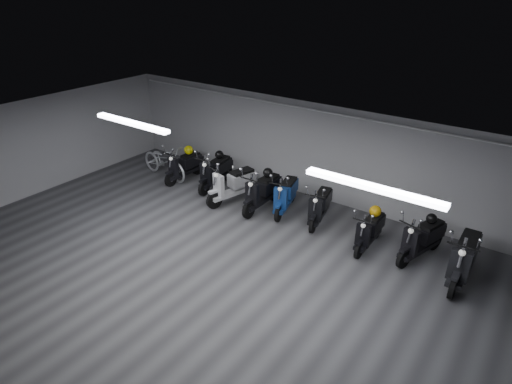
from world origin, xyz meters
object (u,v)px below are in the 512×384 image
Objects in this scene: scooter_1 at (215,167)px; scooter_3 at (262,186)px; scooter_8 at (423,233)px; helmet_3 at (219,155)px; scooter_4 at (286,189)px; scooter_9 at (466,251)px; helmet_0 at (268,173)px; scooter_5 at (320,201)px; helmet_4 at (189,150)px; helmet_1 at (375,211)px; scooter_2 at (233,179)px; scooter_7 at (370,226)px; bicycle at (164,158)px; scooter_0 at (184,161)px; helmet_2 at (432,219)px.

scooter_3 is (1.96, -0.29, 0.01)m from scooter_1.
helmet_3 is (-6.30, 0.38, 0.32)m from scooter_8.
scooter_9 is at bearing -19.69° from scooter_4.
scooter_1 is 6.79× the size of helmet_0.
scooter_1 is at bearing 167.86° from scooter_5.
helmet_3 is (-7.25, 0.71, 0.24)m from scooter_9.
scooter_1 is at bearing 175.51° from scooter_9.
scooter_1 reaches higher than helmet_4.
scooter_3 is 3.18m from helmet_1.
scooter_2 is 4.12m from helmet_1.
scooter_3 is 6.53× the size of helmet_4.
scooter_4 is 2.61m from scooter_7.
scooter_4 is at bearing -1.67° from helmet_4.
helmet_0 is (3.82, 0.31, 0.36)m from bicycle.
scooter_8 is at bearing -16.03° from scooter_4.
scooter_5 is at bearing 9.71° from scooter_3.
scooter_1 is 2.55m from scooter_4.
scooter_7 is 5.60× the size of helmet_4.
scooter_4 is at bearing -79.62° from bicycle.
scooter_0 reaches higher than helmet_4.
scooter_7 is at bearing 0.57° from scooter_0.
helmet_3 is at bearing -166.85° from scooter_8.
scooter_7 is at bearing -7.21° from helmet_3.
scooter_2 is at bearing -172.46° from scooter_3.
scooter_5 is 1.69m from helmet_0.
scooter_9 reaches higher than scooter_4.
scooter_4 is (3.72, 0.13, 0.01)m from scooter_0.
scooter_3 reaches higher than helmet_2.
scooter_4 is at bearing 0.62° from helmet_0.
scooter_0 is at bearing -92.73° from helmet_4.
scooter_1 is at bearing 178.10° from helmet_1.
scooter_8 is (1.13, 0.27, 0.07)m from scooter_7.
scooter_4 is at bearing 24.35° from scooter_3.
scooter_5 is 0.85× the size of bicycle.
scooter_4 is 1.04× the size of scooter_5.
helmet_1 is at bearing 171.44° from scooter_9.
helmet_3 reaches higher than helmet_4.
helmet_2 is at bearing 146.46° from scooter_9.
scooter_8 is (5.24, 0.29, -0.05)m from scooter_2.
scooter_5 is 4.77m from helmet_4.
helmet_4 is at bearing 166.87° from scooter_5.
bicycle is 7.18× the size of helmet_1.
helmet_1 is (-0.00, 0.23, 0.29)m from scooter_7.
scooter_3 is 1.06× the size of scooter_4.
scooter_7 reaches higher than helmet_0.
scooter_1 is 0.40m from helmet_3.
scooter_8 reaches higher than scooter_7.
scooter_3 reaches higher than helmet_4.
scooter_2 is 1.08× the size of scooter_8.
scooter_2 reaches higher than helmet_3.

